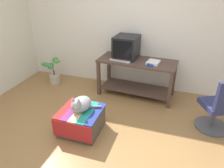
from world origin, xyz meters
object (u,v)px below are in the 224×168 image
Objects in this scene: book at (153,62)px; stapler at (150,65)px; potted_plant at (53,72)px; cat at (81,104)px; keyboard at (121,60)px; desk at (137,72)px; office_chair at (219,109)px; tv_monitor at (126,47)px; ottoman_with_blanket at (81,121)px.

book reaches higher than stapler.
cat is at bearing -45.15° from potted_plant.
desk is at bearing 29.61° from keyboard.
potted_plant is 3.31m from office_chair.
desk is 3.61× the size of cat.
keyboard is 0.45× the size of office_chair.
cat is at bearing -8.06° from office_chair.
cat is 3.78× the size of stapler.
cat is at bearing -97.55° from tv_monitor.
potted_plant is (-1.30, 1.31, -0.21)m from cat.
desk is at bearing -16.13° from tv_monitor.
cat is 0.72× the size of potted_plant.
keyboard is 1.62m from potted_plant.
tv_monitor is 1.56m from cat.
office_chair is 8.09× the size of stapler.
tv_monitor is 1.23× the size of cat.
cat is (-0.30, -1.45, -0.47)m from tv_monitor.
office_chair reaches higher than stapler.
tv_monitor is 4.66× the size of stapler.
keyboard is 3.64× the size of stapler.
ottoman_with_blanket is 1.07× the size of potted_plant.
tv_monitor is at bearing -52.58° from office_chair.
desk reaches higher than ottoman_with_blanket.
ottoman_with_blanket is 1.85m from potted_plant.
ottoman_with_blanket is (-0.30, -1.46, -0.75)m from tv_monitor.
ottoman_with_blanket is 0.29m from cat.
keyboard reaches higher than potted_plant.
potted_plant is (-1.29, 1.32, 0.08)m from ottoman_with_blanket.
cat is (-0.54, -1.37, -0.03)m from desk.
potted_plant reaches higher than ottoman_with_blanket.
ottoman_with_blanket is at bearing -107.62° from desk.
potted_plant is (-1.84, -0.06, -0.23)m from desk.
cat is (-0.25, -1.25, -0.27)m from keyboard.
desk is 3.75× the size of keyboard.
ottoman_with_blanket is at bearing -124.40° from cat.
potted_plant is at bearing -174.35° from keyboard.
stapler reaches higher than keyboard.
potted_plant is (-1.60, -0.15, -0.67)m from tv_monitor.
ottoman_with_blanket is at bearing -93.74° from keyboard.
stapler is (2.11, -0.16, 0.49)m from potted_plant.
stapler is at bearing -34.86° from desk.
ottoman_with_blanket is 1.53m from stapler.
desk is 2.61× the size of potted_plant.
desk reaches higher than potted_plant.
desk is 13.62× the size of stapler.
keyboard is at bearing 108.31° from stapler.
ottoman_with_blanket is 0.69× the size of office_chair.
book is at bearing 12.45° from keyboard.
tv_monitor is at bearing 78.27° from ottoman_with_blanket.
stapler is at bearing -4.39° from potted_plant.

